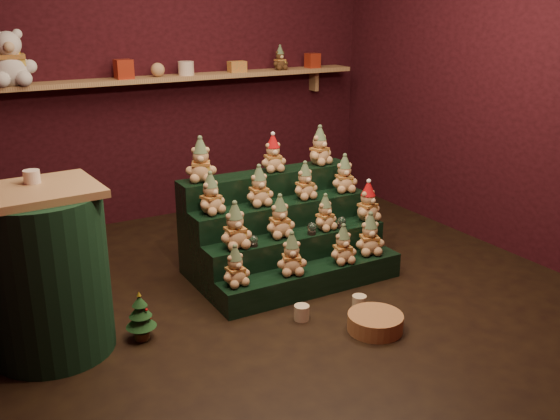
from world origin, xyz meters
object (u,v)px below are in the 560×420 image
mug_right (359,302)px  white_bear (9,50)px  brown_bear (280,58)px  mini_christmas_tree (141,316)px  riser_tier_front (312,280)px  snow_globe_c (342,223)px  snow_globe_a (254,241)px  snow_globe_b (312,228)px  mug_left (302,313)px  side_table (47,272)px  wicker_basket (375,322)px

mug_right → white_bear: 3.26m
brown_bear → mini_christmas_tree: bearing=-138.2°
riser_tier_front → brown_bear: size_ratio=6.33×
snow_globe_c → mini_christmas_tree: bearing=-172.8°
snow_globe_c → brown_bear: bearing=74.6°
snow_globe_a → snow_globe_c: 0.72m
snow_globe_c → mug_right: bearing=-112.2°
snow_globe_b → brown_bear: bearing=67.2°
snow_globe_c → mug_left: (-0.63, -0.48, -0.35)m
snow_globe_c → brown_bear: (0.49, 1.79, 1.03)m
mini_christmas_tree → white_bear: (-0.31, 1.99, 1.43)m
side_table → white_bear: bearing=80.7°
snow_globe_a → mug_right: snow_globe_a is taller
mug_left → mug_right: mug_left is taller
snow_globe_c → wicker_basket: bearing=-110.3°
snow_globe_b → side_table: (-1.81, -0.06, 0.08)m
white_bear → snow_globe_b: bearing=-43.0°
wicker_basket → brown_bear: 3.06m
riser_tier_front → snow_globe_c: snow_globe_c is taller
brown_bear → riser_tier_front: bearing=-115.2°
snow_globe_b → white_bear: white_bear is taller
riser_tier_front → side_table: side_table is taller
mug_left → brown_bear: bearing=63.7°
wicker_basket → snow_globe_b: bearing=86.9°
mug_left → wicker_basket: bearing=-46.4°
snow_globe_a → brown_bear: 2.40m
mini_christmas_tree → mug_left: 1.01m
snow_globe_c → white_bear: bearing=136.7°
mug_right → snow_globe_a: bearing=133.0°
snow_globe_c → wicker_basket: 0.94m
mug_left → white_bear: 3.02m
mini_christmas_tree → white_bear: 2.48m
side_table → mug_left: size_ratio=10.04×
white_bear → mug_left: bearing=-56.3°
mini_christmas_tree → brown_bear: brown_bear is taller
snow_globe_b → wicker_basket: snow_globe_b is taller
snow_globe_b → mini_christmas_tree: 1.38m
mug_left → snow_globe_a: bearing=101.2°
white_bear → brown_bear: 2.40m
brown_bear → snow_globe_c: bearing=-107.3°
snow_globe_b → snow_globe_a: bearing=180.0°
brown_bear → mug_left: bearing=-118.2°
mug_left → mini_christmas_tree: bearing=164.2°
mug_left → brown_bear: size_ratio=0.45×
riser_tier_front → brown_bear: bearing=66.7°
snow_globe_a → side_table: size_ratio=0.08×
side_table → mini_christmas_tree: bearing=-20.2°
brown_bear → wicker_basket: bearing=-108.9°
wicker_basket → riser_tier_front: bearing=94.0°
snow_globe_a → wicker_basket: bearing=-62.8°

